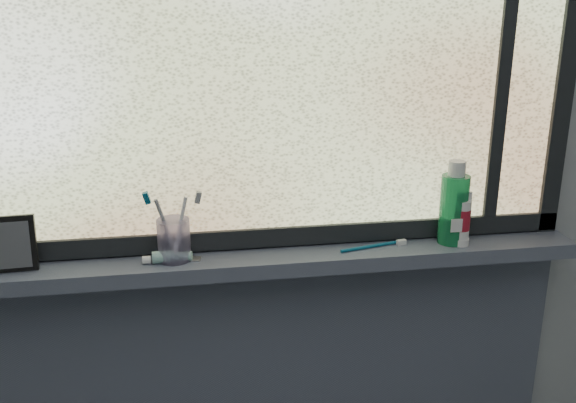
# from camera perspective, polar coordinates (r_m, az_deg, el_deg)

# --- Properties ---
(wall_back) EXTENTS (3.00, 0.01, 2.50)m
(wall_back) POSITION_cam_1_polar(r_m,az_deg,el_deg) (1.66, -1.48, 3.71)
(wall_back) COLOR #9EA3A8
(wall_back) RESTS_ON ground
(windowsill) EXTENTS (1.62, 0.14, 0.04)m
(windowsill) POSITION_cam_1_polar(r_m,az_deg,el_deg) (1.67, -1.05, -5.27)
(windowsill) COLOR #4B5264
(windowsill) RESTS_ON wall_back
(window_pane) EXTENTS (1.50, 0.01, 1.00)m
(window_pane) POSITION_cam_1_polar(r_m,az_deg,el_deg) (1.59, -1.44, 13.34)
(window_pane) COLOR silver
(window_pane) RESTS_ON wall_back
(frame_bottom) EXTENTS (1.60, 0.03, 0.05)m
(frame_bottom) POSITION_cam_1_polar(r_m,az_deg,el_deg) (1.69, -1.30, -3.08)
(frame_bottom) COLOR black
(frame_bottom) RESTS_ON windowsill
(frame_right) EXTENTS (0.05, 0.03, 1.10)m
(frame_right) POSITION_cam_1_polar(r_m,az_deg,el_deg) (1.86, 23.66, 12.58)
(frame_right) COLOR black
(frame_right) RESTS_ON wall_back
(frame_mullion) EXTENTS (0.03, 0.03, 1.00)m
(frame_mullion) POSITION_cam_1_polar(r_m,az_deg,el_deg) (1.77, 18.75, 12.91)
(frame_mullion) COLOR black
(frame_mullion) RESTS_ON wall_back
(vanity_mirror) EXTENTS (0.11, 0.06, 0.14)m
(vanity_mirror) POSITION_cam_1_polar(r_m,az_deg,el_deg) (1.68, -23.30, -3.46)
(vanity_mirror) COLOR black
(vanity_mirror) RESTS_ON windowsill
(toothpaste_tube) EXTENTS (0.17, 0.04, 0.03)m
(toothpaste_tube) POSITION_cam_1_polar(r_m,az_deg,el_deg) (1.63, -10.37, -4.82)
(toothpaste_tube) COLOR silver
(toothpaste_tube) RESTS_ON windowsill
(toothbrush_cup) EXTENTS (0.08, 0.08, 0.11)m
(toothbrush_cup) POSITION_cam_1_polar(r_m,az_deg,el_deg) (1.63, -10.11, -3.37)
(toothbrush_cup) COLOR #A99CCE
(toothbrush_cup) RESTS_ON windowsill
(toothbrush_lying) EXTENTS (0.20, 0.07, 0.01)m
(toothbrush_lying) POSITION_cam_1_polar(r_m,az_deg,el_deg) (1.70, 7.21, -3.93)
(toothbrush_lying) COLOR #0C506E
(toothbrush_lying) RESTS_ON windowsill
(mouthwash_bottle) EXTENTS (0.10, 0.10, 0.19)m
(mouthwash_bottle) POSITION_cam_1_polar(r_m,az_deg,el_deg) (1.75, 14.55, -0.08)
(mouthwash_bottle) COLOR #1D9852
(mouthwash_bottle) RESTS_ON windowsill
(cream_tube) EXTENTS (0.05, 0.05, 0.10)m
(cream_tube) POSITION_cam_1_polar(r_m,az_deg,el_deg) (1.75, 15.23, -1.33)
(cream_tube) COLOR silver
(cream_tube) RESTS_ON windowsill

